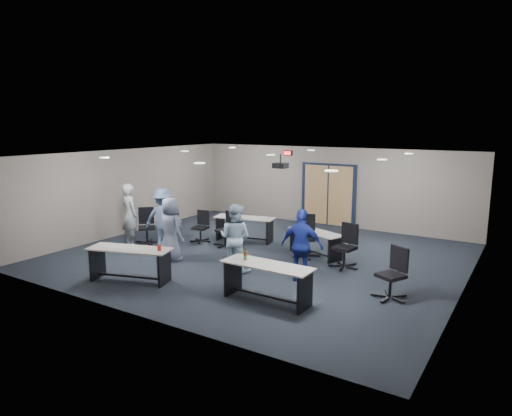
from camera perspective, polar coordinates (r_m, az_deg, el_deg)
The scene contains 25 objects.
floor at distance 12.29m, azimuth 0.60°, elevation -6.00°, with size 10.00×10.00×0.00m, color black.
back_wall at distance 15.95m, azimuth 9.09°, elevation 2.67°, with size 10.00×0.04×2.70m, color gray.
front_wall at distance 8.56m, azimuth -15.37°, elevation -4.40°, with size 10.00×0.04×2.70m, color gray.
left_wall at distance 15.17m, azimuth -15.73°, elevation 2.00°, with size 0.04×9.00×2.70m, color gray.
right_wall at distance 10.35m, azimuth 24.98°, elevation -2.46°, with size 0.04×9.00×2.70m, color gray.
ceiling at distance 11.81m, azimuth 0.62°, elevation 6.66°, with size 10.00×9.00×0.04m, color silver.
double_door at distance 15.95m, azimuth 9.01°, elevation 1.59°, with size 2.00×0.07×2.20m.
exit_sign at distance 16.47m, azimuth 3.96°, elevation 6.87°, with size 0.32×0.07×0.18m.
ceiling_projector at distance 12.11m, azimuth 3.07°, elevation 5.34°, with size 0.35×0.32×0.37m.
ceiling_can_lights at distance 12.03m, azimuth 1.25°, elevation 6.58°, with size 6.24×5.74×0.02m, color white, non-canonical shape.
table_front_left at distance 10.64m, azimuth -15.45°, elevation -6.10°, with size 1.98×1.16×0.89m.
table_front_right at distance 9.13m, azimuth 1.36°, elevation -8.46°, with size 1.89×0.66×1.05m.
table_back_left at distance 13.71m, azimuth -1.45°, elevation -2.10°, with size 1.89×0.96×0.73m.
table_back_right at distance 12.31m, azimuth 7.45°, elevation -3.86°, with size 1.73×1.12×0.67m.
chair_back_a at distance 13.70m, azimuth -6.97°, elevation -2.32°, with size 0.59×0.59×0.93m, color black, non-canonical shape.
chair_back_b at distance 13.17m, azimuth -3.89°, elevation -2.66°, with size 0.63×0.63×0.99m, color black, non-canonical shape.
chair_back_c at distance 12.15m, azimuth 6.27°, elevation -3.53°, with size 0.70×0.70×1.12m, color black, non-canonical shape.
chair_back_d at distance 11.39m, azimuth 11.00°, elevation -4.71°, with size 0.68×0.68×1.09m, color black, non-canonical shape.
chair_loose_left at distance 13.74m, azimuth -13.50°, elevation -2.24°, with size 0.67×0.67×1.06m, color black, non-canonical shape.
chair_loose_right at distance 9.63m, azimuth 16.50°, elevation -7.88°, with size 0.67×0.67×1.06m, color black, non-canonical shape.
person_gray at distance 13.57m, azimuth -15.48°, elevation -0.84°, with size 0.66×0.44×1.82m, color #9DA7AB.
person_plaid at distance 11.94m, azimuth -10.62°, elevation -2.60°, with size 0.80×0.52×1.64m, color slate.
person_lightblue at distance 10.90m, azimuth -2.64°, elevation -3.72°, with size 0.80×0.62×1.64m, color #B2D4EC.
person_navy at distance 10.22m, azimuth 5.76°, elevation -4.69°, with size 0.97×0.40×1.65m, color navy.
person_back at distance 13.18m, azimuth -11.53°, elevation -1.26°, with size 1.10×0.63×1.70m, color #485D82.
Camera 1 is at (6.15, -10.05, 3.51)m, focal length 32.00 mm.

